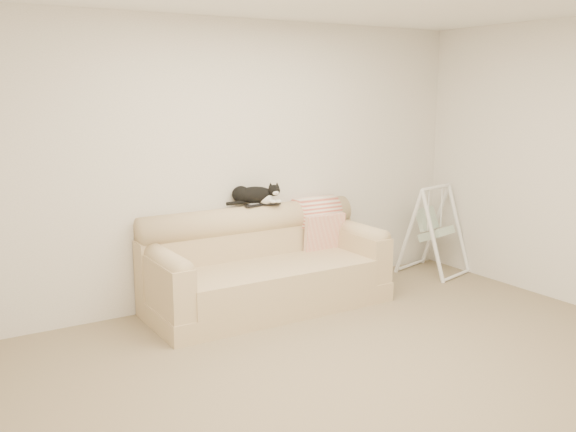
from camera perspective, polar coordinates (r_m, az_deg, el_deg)
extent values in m
plane|color=#7A6D58|center=(4.74, 7.42, -13.39)|extent=(5.00, 5.00, 0.00)
cube|color=beige|center=(6.03, -4.37, 4.82)|extent=(5.00, 0.04, 2.60)
cube|color=tan|center=(5.90, -1.72, -7.33)|extent=(2.20, 0.90, 0.18)
cube|color=tan|center=(5.75, -1.18, -5.65)|extent=(1.80, 0.68, 0.24)
cube|color=tan|center=(6.09, -3.35, -3.43)|extent=(2.20, 0.22, 0.50)
cylinder|color=tan|center=(6.02, -3.38, -0.41)|extent=(2.16, 0.28, 0.28)
cube|color=tan|center=(5.41, -10.90, -5.94)|extent=(0.20, 0.88, 0.42)
cylinder|color=tan|center=(5.35, -10.98, -3.79)|extent=(0.18, 0.84, 0.18)
cube|color=tan|center=(6.35, 6.02, -3.23)|extent=(0.20, 0.88, 0.42)
cylinder|color=tan|center=(6.30, 6.06, -1.38)|extent=(0.18, 0.84, 0.18)
cube|color=black|center=(5.97, -3.06, 0.97)|extent=(0.19, 0.08, 0.02)
cube|color=gray|center=(5.97, -3.06, 1.10)|extent=(0.11, 0.05, 0.01)
cube|color=black|center=(6.05, -1.46, 1.11)|extent=(0.18, 0.08, 0.02)
ellipsoid|color=black|center=(6.01, -2.98, 1.89)|extent=(0.40, 0.28, 0.16)
ellipsoid|color=black|center=(6.00, -4.20, 1.95)|extent=(0.21, 0.20, 0.16)
ellipsoid|color=white|center=(6.01, -1.99, 1.59)|extent=(0.17, 0.14, 0.11)
ellipsoid|color=black|center=(6.01, -1.24, 2.29)|extent=(0.15, 0.15, 0.11)
ellipsoid|color=white|center=(5.97, -1.11, 2.08)|extent=(0.07, 0.07, 0.04)
sphere|color=#BF7272|center=(5.95, -1.07, 2.04)|extent=(0.01, 0.01, 0.01)
cone|color=black|center=(6.00, -1.56, 2.80)|extent=(0.05, 0.05, 0.05)
cone|color=black|center=(6.01, -0.98, 2.82)|extent=(0.07, 0.07, 0.05)
sphere|color=#A49019|center=(5.96, -1.35, 2.30)|extent=(0.02, 0.02, 0.02)
sphere|color=#A49019|center=(5.97, -0.97, 2.31)|extent=(0.02, 0.02, 0.02)
ellipsoid|color=white|center=(5.99, -1.36, 1.31)|extent=(0.09, 0.10, 0.03)
ellipsoid|color=white|center=(6.00, -0.89, 1.33)|extent=(0.09, 0.10, 0.03)
cylinder|color=black|center=(5.94, -4.61, 1.17)|extent=(0.20, 0.04, 0.03)
cylinder|color=#CE5844|center=(6.39, 2.41, 0.28)|extent=(0.45, 0.33, 0.33)
cube|color=#CE5844|center=(6.30, 3.26, -1.75)|extent=(0.45, 0.09, 0.42)
cylinder|color=white|center=(6.81, 12.74, -1.79)|extent=(0.13, 0.33, 0.95)
cylinder|color=white|center=(6.96, 10.68, -1.43)|extent=(0.13, 0.33, 0.95)
cylinder|color=white|center=(7.27, 14.92, -1.07)|extent=(0.13, 0.33, 0.95)
cylinder|color=white|center=(7.41, 12.95, -0.76)|extent=(0.13, 0.33, 0.95)
cylinder|color=white|center=(7.03, 13.01, 2.49)|extent=(0.53, 0.18, 0.04)
cylinder|color=white|center=(7.08, 14.73, -5.13)|extent=(0.53, 0.17, 0.03)
cylinder|color=white|center=(7.36, 10.74, -4.33)|extent=(0.53, 0.17, 0.03)
cube|color=white|center=(7.10, 13.05, -1.53)|extent=(0.37, 0.35, 0.18)
cube|color=white|center=(7.13, 12.24, -0.24)|extent=(0.34, 0.22, 0.25)
cylinder|color=white|center=(6.95, 12.37, 0.54)|extent=(0.02, 0.02, 0.45)
cylinder|color=white|center=(7.18, 13.48, 0.83)|extent=(0.02, 0.02, 0.45)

